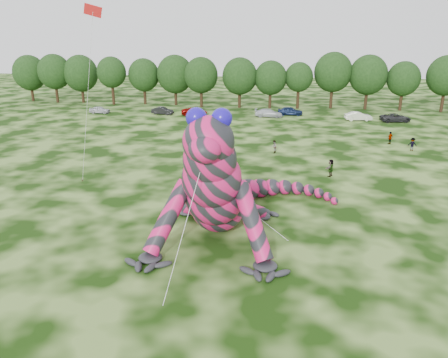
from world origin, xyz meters
The scene contains 29 objects.
ground centered at (0.00, 0.00, 0.00)m, with size 240.00×240.00×0.00m, color #16330A.
inflatable_gecko centered at (-5.59, 2.25, 4.83)m, with size 16.26×19.31×9.65m, color #D21961, non-canonical shape.
flying_kite centered at (-17.25, 8.56, 14.40)m, with size 4.39×2.46×16.36m.
tree_0 centered at (-54.56, 59.23, 4.75)m, with size 6.91×6.22×9.51m, color black, non-canonical shape.
tree_1 centered at (-48.36, 58.05, 4.90)m, with size 6.74×6.07×9.81m, color black, non-canonical shape.
tree_2 centered at (-43.02, 58.76, 4.82)m, with size 7.04×6.34×9.64m, color black, non-canonical shape.
tree_3 centered at (-35.72, 57.07, 4.72)m, with size 5.81×5.23×9.44m, color black, non-canonical shape.
tree_4 centered at (-29.64, 58.71, 4.53)m, with size 6.22×5.60×9.06m, color black, non-canonical shape.
tree_5 centered at (-23.12, 58.44, 4.90)m, with size 7.16×6.44×9.80m, color black, non-canonical shape.
tree_6 centered at (-17.56, 56.68, 4.75)m, with size 6.52×5.86×9.49m, color black, non-canonical shape.
tree_7 centered at (-10.08, 56.80, 4.74)m, with size 6.68×6.01×9.48m, color black, non-canonical shape.
tree_8 centered at (-4.22, 56.99, 4.47)m, with size 6.14×5.53×8.94m, color black, non-canonical shape.
tree_9 centered at (1.06, 57.35, 4.34)m, with size 5.27×4.74×8.68m, color black, non-canonical shape.
tree_10 centered at (7.40, 58.58, 5.25)m, with size 7.09×6.38×10.50m, color black, non-canonical shape.
tree_11 centered at (13.79, 58.20, 5.03)m, with size 7.01×6.31×10.07m, color black, non-canonical shape.
tree_12 centered at (20.01, 57.74, 4.49)m, with size 5.99×5.39×8.97m, color black, non-canonical shape.
tree_13 centered at (27.13, 57.13, 5.06)m, with size 6.83×6.15×10.13m, color black, non-canonical shape.
car_0 centered at (-34.39, 46.97, 0.63)m, with size 1.49×3.70×1.26m, color silver.
car_1 centered at (-22.84, 47.47, 0.65)m, with size 1.37×3.92×1.29m, color black.
car_2 centered at (-17.10, 47.62, 0.63)m, with size 2.11×4.57×1.27m, color #8D0805.
car_3 centered at (-4.01, 47.51, 0.69)m, with size 1.93×4.74×1.37m, color #B5B8BF.
car_4 centered at (-0.34, 49.85, 0.74)m, with size 1.76×4.37×1.49m, color #132046.
car_5 centered at (10.81, 46.43, 0.72)m, with size 1.52×4.36×1.44m, color silver.
car_6 centered at (16.66, 46.12, 0.68)m, with size 2.25×4.87×1.35m, color #2A2A2D.
spectator_3 centered at (12.50, 30.31, 0.82)m, with size 0.96×0.40×1.64m, color gray.
spectator_4 centered at (-15.16, 35.41, 0.85)m, with size 0.83×0.54×1.69m, color gray.
spectator_5 centered at (3.62, 15.48, 0.88)m, with size 1.63×0.52×1.76m, color gray.
spectator_2 centered at (14.46, 27.18, 0.82)m, with size 1.06×0.61×1.63m, color gray.
spectator_1 centered at (-2.33, 23.74, 0.79)m, with size 0.77×0.60×1.58m, color gray.
Camera 1 is at (-1.11, -27.62, 13.78)m, focal length 35.00 mm.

